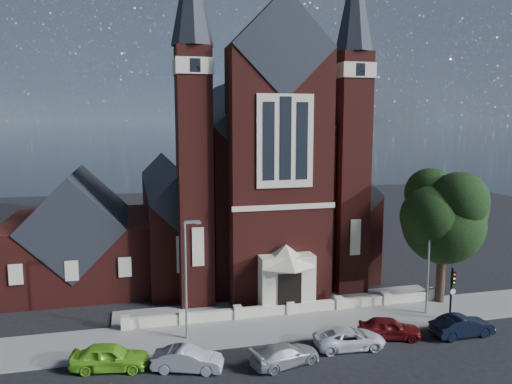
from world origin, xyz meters
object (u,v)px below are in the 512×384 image
(parish_hall, at_px, (79,240))
(car_white_suv, at_px, (349,338))
(church, at_px, (242,182))
(car_dark_red, at_px, (389,328))
(car_navy, at_px, (462,326))
(car_silver_a, at_px, (188,359))
(traffic_signal, at_px, (452,287))
(car_silver_b, at_px, (285,355))
(street_lamp_left, at_px, (187,273))
(street_lamp_right, at_px, (430,255))
(car_lime_van, at_px, (110,357))
(street_tree, at_px, (447,218))

(parish_hall, xyz_separation_m, car_white_suv, (18.05, -17.74, -3.37))
(church, xyz_separation_m, car_dark_red, (5.27, -21.97, -7.48))
(parish_hall, bearing_deg, car_navy, -34.40)
(car_white_suv, relative_size, car_dark_red, 1.12)
(church, xyz_separation_m, parish_hall, (-16.00, -4.94, -4.17))
(car_white_suv, bearing_deg, church, 8.94)
(parish_hall, xyz_separation_m, car_dark_red, (21.27, -17.03, -3.31))
(car_silver_a, bearing_deg, traffic_signal, -64.54)
(car_silver_b, bearing_deg, street_lamp_left, 32.54)
(car_silver_a, bearing_deg, car_navy, -71.47)
(church, bearing_deg, street_lamp_right, -61.96)
(traffic_signal, bearing_deg, street_lamp_right, 120.01)
(street_lamp_right, relative_size, car_navy, 1.86)
(car_lime_van, relative_size, car_dark_red, 1.09)
(traffic_signal, height_order, car_lime_van, traffic_signal)
(traffic_signal, distance_m, car_silver_b, 14.17)
(car_silver_b, relative_size, car_dark_red, 1.06)
(car_lime_van, xyz_separation_m, car_white_suv, (14.87, -0.81, -0.13))
(traffic_signal, bearing_deg, church, 118.20)
(car_silver_b, bearing_deg, church, -20.95)
(church, bearing_deg, car_dark_red, -76.51)
(car_dark_red, bearing_deg, parish_hall, 69.76)
(church, distance_m, car_navy, 26.15)
(car_silver_b, relative_size, car_navy, 1.00)
(car_white_suv, bearing_deg, car_silver_a, 96.18)
(car_lime_van, distance_m, car_dark_red, 18.09)
(parish_hall, height_order, car_dark_red, parish_hall)
(street_tree, height_order, street_lamp_left, street_tree)
(street_lamp_left, relative_size, car_white_suv, 1.76)
(car_navy, bearing_deg, car_white_suv, 86.34)
(parish_hall, height_order, car_white_suv, parish_hall)
(street_lamp_right, bearing_deg, car_navy, -88.26)
(church, bearing_deg, car_silver_a, -109.96)
(parish_hall, relative_size, car_dark_red, 2.96)
(street_lamp_left, relative_size, car_silver_b, 1.86)
(parish_hall, height_order, car_navy, parish_hall)
(street_lamp_left, relative_size, car_silver_a, 1.96)
(parish_hall, distance_m, car_silver_b, 23.38)
(car_dark_red, bearing_deg, church, 31.93)
(car_lime_van, bearing_deg, church, -19.40)
(car_lime_van, height_order, car_white_suv, car_lime_van)
(street_lamp_right, height_order, car_silver_b, street_lamp_right)
(street_tree, bearing_deg, traffic_signal, -115.95)
(car_silver_b, xyz_separation_m, car_white_suv, (4.68, 1.15, 0.01))
(street_tree, bearing_deg, church, 126.17)
(church, distance_m, street_tree, 21.38)
(street_tree, distance_m, car_silver_a, 22.69)
(parish_hall, height_order, street_lamp_right, parish_hall)
(car_white_suv, bearing_deg, street_lamp_right, -61.28)
(street_tree, distance_m, street_lamp_left, 20.71)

